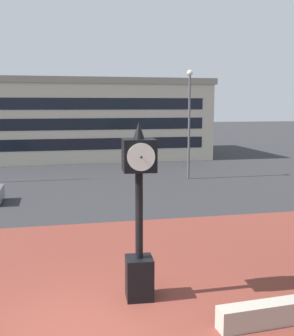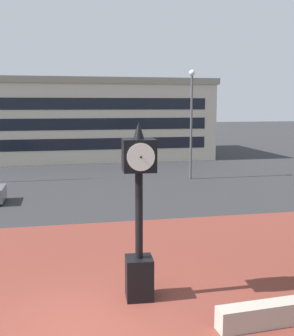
{
  "view_description": "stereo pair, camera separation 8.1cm",
  "coord_description": "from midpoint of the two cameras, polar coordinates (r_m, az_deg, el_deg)",
  "views": [
    {
      "loc": [
        -0.41,
        -8.18,
        4.63
      ],
      "look_at": [
        1.68,
        1.49,
        3.13
      ],
      "focal_mm": 44.6,
      "sensor_mm": 36.0,
      "label": 1
    },
    {
      "loc": [
        -0.33,
        -8.2,
        4.63
      ],
      "look_at": [
        1.68,
        1.49,
        3.13
      ],
      "focal_mm": 44.6,
      "sensor_mm": 36.0,
      "label": 2
    }
  ],
  "objects": [
    {
      "name": "ground_plane",
      "position": [
        9.42,
        -8.93,
        -20.94
      ],
      "size": [
        200.0,
        200.0,
        0.0
      ],
      "primitive_type": "plane",
      "color": "#2D2D30"
    },
    {
      "name": "plaza_brick_paving",
      "position": [
        11.14,
        -9.53,
        -16.05
      ],
      "size": [
        44.0,
        11.86,
        0.01
      ],
      "primitive_type": "cube",
      "color": "brown",
      "rests_on": "ground"
    },
    {
      "name": "planter_wall",
      "position": [
        9.92,
        18.4,
        -18.04
      ],
      "size": [
        3.22,
        0.6,
        0.5
      ],
      "primitive_type": "cube",
      "rotation": [
        0.0,
        0.0,
        0.06
      ],
      "color": "#ADA393",
      "rests_on": "ground"
    },
    {
      "name": "street_clock",
      "position": [
        9.86,
        -1.32,
        -6.25
      ],
      "size": [
        0.79,
        0.86,
        4.26
      ],
      "rotation": [
        0.0,
        0.0,
        -0.07
      ],
      "color": "black",
      "rests_on": "ground"
    },
    {
      "name": "civic_building",
      "position": [
        38.95,
        -8.63,
        6.73
      ],
      "size": [
        21.01,
        12.18,
        6.78
      ],
      "color": "beige",
      "rests_on": "ground"
    },
    {
      "name": "street_lamp_post",
      "position": [
        26.06,
        5.71,
        7.45
      ],
      "size": [
        0.36,
        0.36,
        6.74
      ],
      "color": "#4C4C51",
      "rests_on": "ground"
    }
  ]
}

